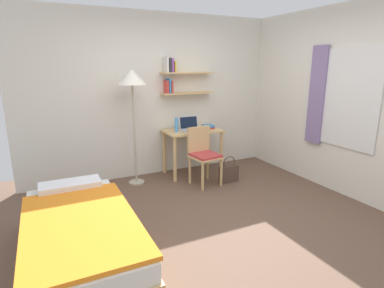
{
  "coord_description": "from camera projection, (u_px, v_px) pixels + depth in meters",
  "views": [
    {
      "loc": [
        -1.74,
        -2.82,
        1.8
      ],
      "look_at": [
        -0.12,
        0.51,
        0.85
      ],
      "focal_mm": 29.12,
      "sensor_mm": 36.0,
      "label": 1
    }
  ],
  "objects": [
    {
      "name": "ground_plane",
      "position": [
        220.0,
        223.0,
        3.64
      ],
      "size": [
        5.28,
        5.28,
        0.0
      ],
      "primitive_type": "plane",
      "color": "brown"
    },
    {
      "name": "wall_back",
      "position": [
        159.0,
        95.0,
        5.08
      ],
      "size": [
        4.4,
        0.27,
        2.6
      ],
      "color": "silver",
      "rests_on": "ground_plane"
    },
    {
      "name": "wall_right",
      "position": [
        351.0,
        102.0,
        4.19
      ],
      "size": [
        0.1,
        4.4,
        2.6
      ],
      "color": "silver",
      "rests_on": "ground_plane"
    },
    {
      "name": "bed",
      "position": [
        81.0,
        239.0,
        2.86
      ],
      "size": [
        0.94,
        1.92,
        0.54
      ],
      "color": "tan",
      "rests_on": "ground_plane"
    },
    {
      "name": "desk",
      "position": [
        193.0,
        139.0,
        5.17
      ],
      "size": [
        0.94,
        0.56,
        0.75
      ],
      "color": "tan",
      "rests_on": "ground_plane"
    },
    {
      "name": "desk_chair",
      "position": [
        203.0,
        153.0,
        4.74
      ],
      "size": [
        0.46,
        0.46,
        0.88
      ],
      "color": "tan",
      "rests_on": "ground_plane"
    },
    {
      "name": "standing_lamp",
      "position": [
        132.0,
        83.0,
        4.49
      ],
      "size": [
        0.41,
        0.41,
        1.74
      ],
      "color": "#B2A893",
      "rests_on": "ground_plane"
    },
    {
      "name": "laptop",
      "position": [
        190.0,
        127.0,
        5.12
      ],
      "size": [
        0.34,
        0.24,
        0.23
      ],
      "color": "#B7BABF",
      "rests_on": "desk"
    },
    {
      "name": "water_bottle",
      "position": [
        176.0,
        125.0,
        4.95
      ],
      "size": [
        0.06,
        0.06,
        0.23
      ],
      "primitive_type": "cylinder",
      "color": "#4C99DB",
      "rests_on": "desk"
    },
    {
      "name": "book_stack",
      "position": [
        208.0,
        127.0,
        5.27
      ],
      "size": [
        0.16,
        0.22,
        0.06
      ],
      "color": "#D13D38",
      "rests_on": "desk"
    },
    {
      "name": "handbag",
      "position": [
        229.0,
        173.0,
        4.88
      ],
      "size": [
        0.31,
        0.11,
        0.42
      ],
      "color": "#4C382D",
      "rests_on": "ground_plane"
    }
  ]
}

